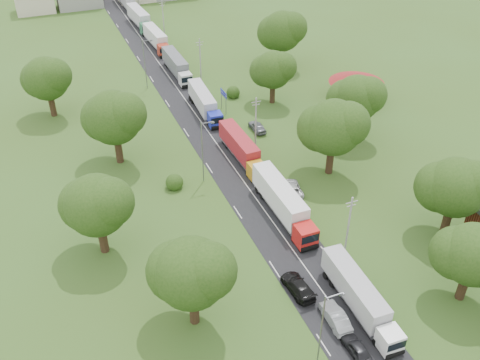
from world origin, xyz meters
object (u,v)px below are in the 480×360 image
info_sign (224,96)px  truck_0 (359,296)px  car_lane_mid (335,317)px  car_lane_front (357,348)px

info_sign → truck_0: (-2.92, -50.03, -0.98)m
truck_0 → car_lane_mid: size_ratio=2.76×
info_sign → truck_0: 50.13m
car_lane_front → car_lane_mid: car_lane_mid is taller
truck_0 → car_lane_front: truck_0 is taller
car_lane_front → car_lane_mid: size_ratio=0.84×
car_lane_mid → car_lane_front: bearing=92.7°
info_sign → car_lane_mid: info_sign is taller
info_sign → car_lane_front: info_sign is taller
truck_0 → car_lane_mid: (-3.28, -0.78, -1.20)m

